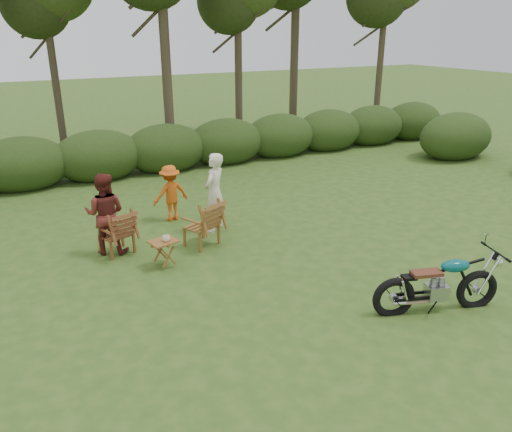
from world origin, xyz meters
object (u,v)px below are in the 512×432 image
cup (166,238)px  child (172,220)px  lawn_chair_right (202,245)px  lawn_chair_left (118,253)px  motorcycle (433,310)px  adult_b (110,252)px  side_table (164,254)px  adult_a (216,230)px

cup → child: 2.45m
lawn_chair_right → lawn_chair_left: 1.63m
motorcycle → cup: (-3.15, 3.34, 0.56)m
lawn_chair_right → lawn_chair_left: size_ratio=1.07×
adult_b → cup: bearing=152.9°
lawn_chair_left → side_table: 1.17m
motorcycle → lawn_chair_left: 5.78m
motorcycle → child: bearing=130.3°
cup → lawn_chair_left: bearing=123.6°
adult_a → child: 1.19m
motorcycle → lawn_chair_left: (-3.82, 4.34, 0.00)m
motorcycle → adult_a: 4.86m
cup → adult_b: 1.50m
lawn_chair_right → adult_a: (0.56, 0.61, 0.00)m
adult_a → adult_b: adult_a is taller
lawn_chair_left → cup: 1.33m
motorcycle → adult_b: bearing=149.2°
side_table → motorcycle: bearing=-46.6°
motorcycle → side_table: (-3.20, 3.38, 0.25)m
adult_a → side_table: bearing=-1.9°
lawn_chair_right → adult_a: bearing=-155.2°
child → lawn_chair_left: bearing=31.5°
lawn_chair_left → adult_b: bearing=-64.0°
side_table → adult_a: (1.52, 1.18, -0.25)m
lawn_chair_right → child: (-0.07, 1.62, 0.00)m
motorcycle → lawn_chair_right: motorcycle is taller
lawn_chair_right → adult_b: bearing=-40.2°
motorcycle → cup: bearing=151.1°
lawn_chair_right → lawn_chair_left: lawn_chair_right is taller
adult_a → child: adult_a is taller
cup → adult_b: size_ratio=0.09×
lawn_chair_left → adult_b: size_ratio=0.56×
adult_a → lawn_chair_right: bearing=7.9°
lawn_chair_left → cup: cup is taller
lawn_chair_right → side_table: side_table is taller
cup → motorcycle: bearing=-46.6°
cup → adult_a: adult_a is taller
lawn_chair_right → adult_a: size_ratio=0.57×
side_table → adult_b: bearing=124.5°
motorcycle → side_table: bearing=151.2°
cup → adult_a: 1.99m
lawn_chair_left → child: (1.51, 1.22, 0.00)m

